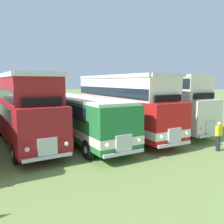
# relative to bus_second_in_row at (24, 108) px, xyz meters

# --- Properties ---
(ground_plane) EXTENTS (200.00, 200.00, 0.00)m
(ground_plane) POSITION_rel_bus_second_in_row_xyz_m (3.46, -0.47, -2.36)
(ground_plane) COLOR #7A934C
(bus_second_in_row) EXTENTS (2.86, 10.55, 4.52)m
(bus_second_in_row) POSITION_rel_bus_second_in_row_xyz_m (0.00, 0.00, 0.00)
(bus_second_in_row) COLOR maroon
(bus_second_in_row) RESTS_ON ground
(bus_third_in_row) EXTENTS (2.74, 11.52, 2.99)m
(bus_third_in_row) POSITION_rel_bus_second_in_row_xyz_m (3.46, -0.74, -0.60)
(bus_third_in_row) COLOR #237538
(bus_third_in_row) RESTS_ON ground
(bus_fourth_in_row) EXTENTS (2.75, 11.50, 4.52)m
(bus_fourth_in_row) POSITION_rel_bus_second_in_row_xyz_m (6.93, -0.68, 0.00)
(bus_fourth_in_row) COLOR red
(bus_fourth_in_row) RESTS_ON ground
(bus_fifth_in_row) EXTENTS (2.85, 10.95, 4.49)m
(bus_fifth_in_row) POSITION_rel_bus_second_in_row_xyz_m (10.38, -0.39, 0.11)
(bus_fifth_in_row) COLOR silver
(bus_fifth_in_row) RESTS_ON ground
(marshal_person) EXTENTS (0.36, 0.24, 1.73)m
(marshal_person) POSITION_rel_bus_second_in_row_xyz_m (9.61, -7.19, -1.47)
(marshal_person) COLOR #23232D
(marshal_person) RESTS_ON ground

